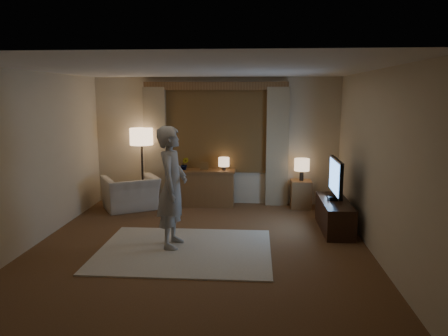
# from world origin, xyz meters

# --- Properties ---
(room) EXTENTS (5.04, 5.54, 2.64)m
(room) POSITION_xyz_m (0.00, 0.50, 1.33)
(room) COLOR brown
(room) RESTS_ON ground
(rug) EXTENTS (2.50, 2.00, 0.02)m
(rug) POSITION_xyz_m (-0.20, -0.14, 0.01)
(rug) COLOR beige
(rug) RESTS_ON floor
(sideboard) EXTENTS (1.20, 0.40, 0.70)m
(sideboard) POSITION_xyz_m (-0.22, 2.50, 0.35)
(sideboard) COLOR brown
(sideboard) RESTS_ON floor
(picture_frame) EXTENTS (0.16, 0.02, 0.20)m
(picture_frame) POSITION_xyz_m (-0.22, 2.50, 0.80)
(picture_frame) COLOR brown
(picture_frame) RESTS_ON sideboard
(plant) EXTENTS (0.17, 0.13, 0.30)m
(plant) POSITION_xyz_m (-0.62, 2.50, 0.85)
(plant) COLOR #999999
(plant) RESTS_ON sideboard
(table_lamp_sideboard) EXTENTS (0.22, 0.22, 0.30)m
(table_lamp_sideboard) POSITION_xyz_m (0.18, 2.50, 0.90)
(table_lamp_sideboard) COLOR black
(table_lamp_sideboard) RESTS_ON sideboard
(floor_lamp) EXTENTS (0.46, 0.46, 1.58)m
(floor_lamp) POSITION_xyz_m (-1.49, 2.45, 1.33)
(floor_lamp) COLOR black
(floor_lamp) RESTS_ON floor
(armchair) EXTENTS (1.31, 1.27, 0.65)m
(armchair) POSITION_xyz_m (-1.65, 2.11, 0.33)
(armchair) COLOR beige
(armchair) RESTS_ON floor
(side_table) EXTENTS (0.40, 0.40, 0.56)m
(side_table) POSITION_xyz_m (1.73, 2.45, 0.28)
(side_table) COLOR brown
(side_table) RESTS_ON floor
(table_lamp_side) EXTENTS (0.30, 0.30, 0.44)m
(table_lamp_side) POSITION_xyz_m (1.73, 2.45, 0.87)
(table_lamp_side) COLOR black
(table_lamp_side) RESTS_ON side_table
(tv_stand) EXTENTS (0.45, 1.40, 0.50)m
(tv_stand) POSITION_xyz_m (2.15, 1.07, 0.25)
(tv_stand) COLOR black
(tv_stand) RESTS_ON floor
(tv) EXTENTS (0.24, 0.98, 0.70)m
(tv) POSITION_xyz_m (2.15, 1.07, 0.89)
(tv) COLOR black
(tv) RESTS_ON tv_stand
(person) EXTENTS (0.46, 0.67, 1.79)m
(person) POSITION_xyz_m (-0.40, 0.02, 0.91)
(person) COLOR #AEA8A0
(person) RESTS_ON rug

